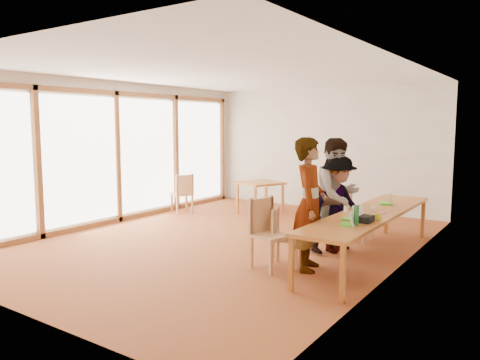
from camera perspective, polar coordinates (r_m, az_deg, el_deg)
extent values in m
plane|color=#954624|center=(8.57, -1.28, -7.37)|extent=(8.00, 8.00, 0.00)
cube|color=#EEE3CD|center=(11.81, 10.12, 3.80)|extent=(6.00, 0.10, 3.00)
cube|color=#EEE3CD|center=(5.61, -25.91, -0.03)|extent=(6.00, 0.10, 3.00)
cube|color=#EEE3CD|center=(7.02, 19.00, 1.53)|extent=(0.10, 8.00, 3.00)
cube|color=white|center=(10.34, -14.78, 3.26)|extent=(0.10, 8.00, 3.00)
cube|color=white|center=(8.36, -1.34, 13.13)|extent=(6.00, 8.00, 0.04)
cube|color=#BD6D2A|center=(7.52, 15.63, -3.98)|extent=(0.80, 4.00, 0.05)
cube|color=#BD6D2A|center=(6.00, 6.27, -10.19)|extent=(0.06, 0.06, 0.70)
cube|color=#BD6D2A|center=(9.51, 17.41, -4.11)|extent=(0.06, 0.06, 0.70)
cube|color=#BD6D2A|center=(5.73, 12.39, -11.14)|extent=(0.06, 0.06, 0.70)
cube|color=#BD6D2A|center=(9.34, 21.41, -4.46)|extent=(0.06, 0.06, 0.70)
cube|color=#BD6D2A|center=(11.03, 2.50, -0.35)|extent=(0.90, 0.90, 0.05)
cube|color=#BD6D2A|center=(10.98, -0.32, -2.36)|extent=(0.05, 0.05, 0.70)
cube|color=#BD6D2A|center=(11.62, 1.87, -1.85)|extent=(0.05, 0.05, 0.70)
cube|color=#BD6D2A|center=(10.56, 3.17, -2.74)|extent=(0.05, 0.05, 0.70)
cube|color=#BD6D2A|center=(11.22, 5.23, -2.18)|extent=(0.05, 0.05, 0.70)
cube|color=tan|center=(7.03, 5.76, -7.12)|extent=(0.50, 0.50, 0.04)
cube|color=tan|center=(7.01, 4.31, -5.21)|extent=(0.16, 0.40, 0.42)
cube|color=tan|center=(6.85, 3.84, -6.79)|extent=(0.59, 0.59, 0.05)
cube|color=tan|center=(6.95, 2.60, -4.28)|extent=(0.17, 0.47, 0.50)
cube|color=tan|center=(9.27, 11.56, -3.70)|extent=(0.46, 0.46, 0.04)
cube|color=tan|center=(9.29, 10.47, -2.16)|extent=(0.09, 0.42, 0.44)
cube|color=tan|center=(8.74, 14.10, -4.08)|extent=(0.47, 0.47, 0.04)
cube|color=tan|center=(8.77, 12.86, -2.24)|extent=(0.04, 0.47, 0.49)
cube|color=tan|center=(11.20, -7.10, -1.73)|extent=(0.59, 0.59, 0.04)
cube|color=tan|center=(10.98, -6.75, -0.58)|extent=(0.24, 0.41, 0.46)
imported|color=gray|center=(6.78, 8.47, -2.94)|extent=(0.67, 0.81, 1.92)
imported|color=gray|center=(7.82, 11.76, -1.86)|extent=(1.00, 1.11, 1.88)
imported|color=gray|center=(7.83, 11.78, -2.88)|extent=(0.95, 1.19, 1.60)
cube|color=#50D027|center=(6.48, 12.83, -5.30)|extent=(0.20, 0.25, 0.02)
cube|color=white|center=(6.45, 13.52, -4.65)|extent=(0.11, 0.21, 0.18)
cube|color=#50D027|center=(6.86, 13.49, -4.62)|extent=(0.22, 0.29, 0.03)
cube|color=white|center=(6.80, 14.24, -3.88)|extent=(0.11, 0.26, 0.23)
cube|color=#50D027|center=(8.33, 17.35, -2.74)|extent=(0.27, 0.32, 0.03)
cube|color=white|center=(8.31, 18.04, -2.08)|extent=(0.16, 0.26, 0.23)
imported|color=gold|center=(6.90, 16.44, -4.38)|extent=(0.15, 0.15, 0.09)
cylinder|color=#1A632F|center=(6.45, 13.99, -4.22)|extent=(0.07, 0.07, 0.28)
cylinder|color=silver|center=(7.43, 12.82, -3.48)|extent=(0.07, 0.07, 0.09)
cylinder|color=white|center=(7.63, 15.94, -3.41)|extent=(0.08, 0.08, 0.06)
cube|color=#F14C88|center=(7.44, 17.05, -3.89)|extent=(0.05, 0.10, 0.01)
cube|color=black|center=(6.73, 15.11, -4.62)|extent=(0.16, 0.26, 0.09)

